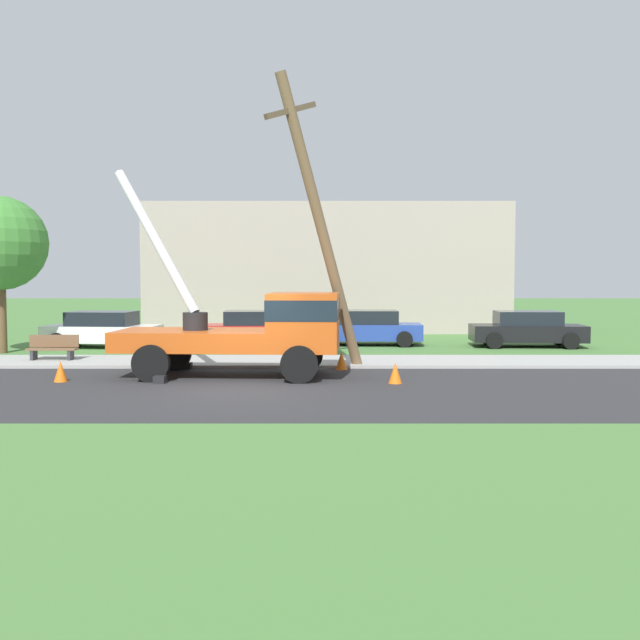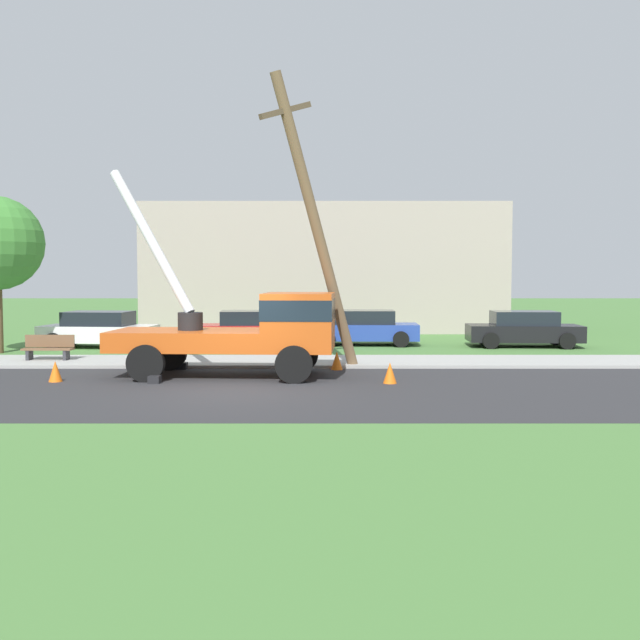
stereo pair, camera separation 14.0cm
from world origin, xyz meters
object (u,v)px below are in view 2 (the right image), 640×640
Objects in this scene: utility_truck at (255,326)px; parked_sedan_blue at (365,328)px; leaning_utility_pole at (317,222)px; park_bench at (50,348)px; traffic_cone_curbside at (339,361)px; parked_sedan_red at (254,328)px; parked_sedan_white at (101,329)px; traffic_cone_behind at (57,371)px; traffic_cone_ahead at (392,373)px; parked_sedan_black at (526,329)px.

utility_truck reaches higher than parked_sedan_blue.
leaning_utility_pole is 5.38× the size of park_bench.
traffic_cone_curbside is 7.95m from parked_sedan_red.
parked_sedan_white is 6.02m from parked_sedan_red.
traffic_cone_curbside is (7.58, 2.45, 0.00)m from traffic_cone_behind.
leaning_utility_pole is 9.02m from parked_sedan_blue.
utility_truck is 12.05× the size of traffic_cone_curbside.
parked_sedan_red is (-0.85, 8.66, -0.70)m from utility_truck.
parked_sedan_blue is at bearing 5.34° from parked_sedan_white.
traffic_cone_ahead is 1.00× the size of traffic_cone_curbside.
leaning_utility_pole is 15.37× the size of traffic_cone_ahead.
parked_sedan_red is at bearing 95.63° from utility_truck.
parked_sedan_red is (-4.57, 10.00, 0.43)m from traffic_cone_ahead.
parked_sedan_black is at bearing 17.13° from park_bench.
utility_truck reaches higher than parked_sedan_black.
utility_truck is 7.72m from park_bench.
utility_truck is 1.50× the size of parked_sedan_red.
parked_sedan_black is at bearing 0.87° from parked_sedan_white.
parked_sedan_red and parked_sedan_black have the same top height.
traffic_cone_curbside is 0.12× the size of parked_sedan_black.
park_bench is (-6.97, 3.18, -0.95)m from utility_truck.
parked_sedan_white is at bearing 140.72° from leaning_utility_pole.
leaning_utility_pole is 1.91× the size of parked_sedan_black.
leaning_utility_pole is 15.37× the size of traffic_cone_curbside.
parked_sedan_white and parked_sedan_black have the same top height.
parked_sedan_white is 16.84m from parked_sedan_black.
utility_truck is 3.64m from leaning_utility_pole.
utility_truck reaches higher than traffic_cone_ahead.
parked_sedan_blue is at bearing 68.21° from utility_truck.
park_bench is at bearing 157.08° from traffic_cone_ahead.
leaning_utility_pole is 11.68m from parked_sedan_white.
traffic_cone_ahead is 10.48m from parked_sedan_blue.
parked_sedan_white is (-1.65, 9.19, 0.43)m from traffic_cone_behind.
leaning_utility_pole is at bearing -138.64° from parked_sedan_black.
traffic_cone_behind is 1.00× the size of traffic_cone_curbside.
parked_sedan_blue is at bearing 80.65° from traffic_cone_curbside.
parked_sedan_blue is at bearing 76.48° from leaning_utility_pole.
utility_truck reaches higher than park_bench.
parked_sedan_white is at bearing 88.62° from park_bench.
traffic_cone_curbside is at bearing 115.91° from traffic_cone_ahead.
utility_truck is at bearing 160.18° from traffic_cone_ahead.
parked_sedan_blue is at bearing 48.97° from traffic_cone_behind.
parked_sedan_black is (6.28, 9.75, 0.43)m from traffic_cone_ahead.
parked_sedan_blue reaches higher than traffic_cone_curbside.
traffic_cone_behind is (-8.92, 0.30, 0.00)m from traffic_cone_ahead.
leaning_utility_pole is at bearing -103.52° from parked_sedan_blue.
leaning_utility_pole is at bearing 33.34° from utility_truck.
traffic_cone_ahead is at bearing -22.92° from park_bench.
park_bench is (-0.12, -4.97, -0.25)m from parked_sedan_white.
leaning_utility_pole is 8.35m from traffic_cone_behind.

